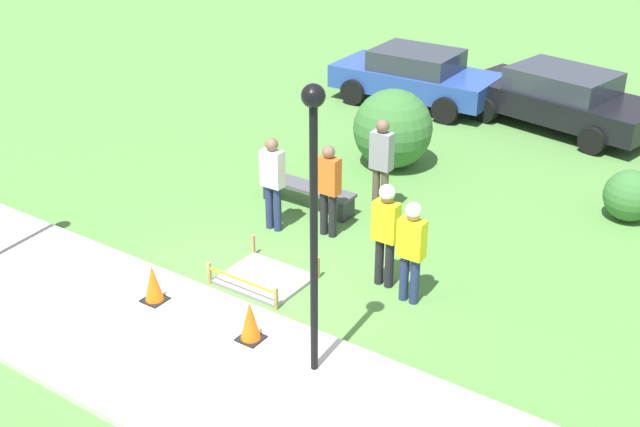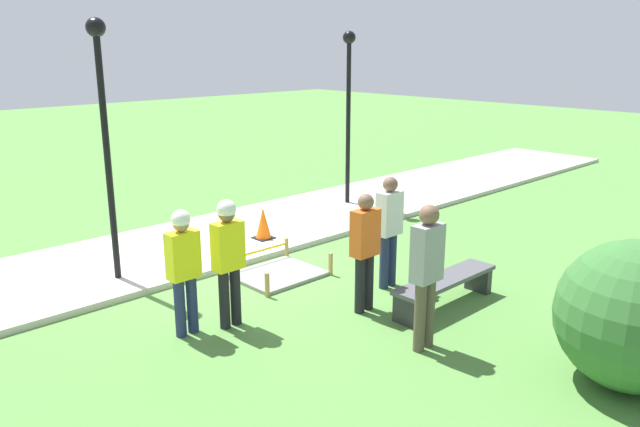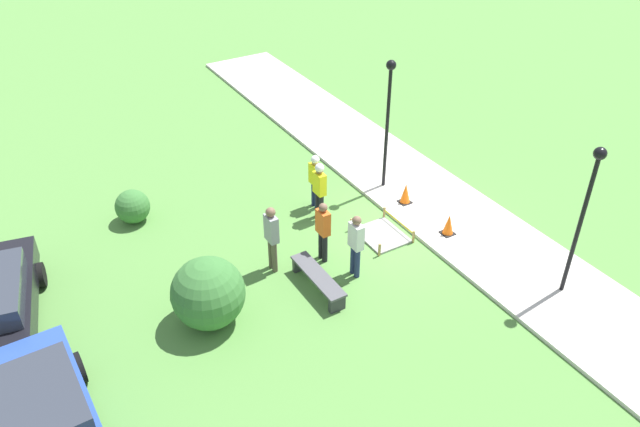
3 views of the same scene
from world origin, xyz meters
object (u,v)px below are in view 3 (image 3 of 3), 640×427
at_px(worker_assistant, 315,177).
at_px(bystander_in_white_shirt, 272,235).
at_px(bystander_in_orange_shirt, 323,229).
at_px(bystander_in_gray_shirt, 356,242).
at_px(lamppost_far, 587,201).
at_px(parked_car_blue, 39,421).
at_px(worker_supervisor, 320,186).
at_px(park_bench, 318,279).
at_px(traffic_cone_near_patch, 449,224).
at_px(traffic_cone_far_patch, 405,193).
at_px(lamppost_near, 388,107).

xyz_separation_m(worker_assistant, bystander_in_white_shirt, (-1.90, 2.34, 0.07)).
distance_m(bystander_in_orange_shirt, bystander_in_gray_shirt, 0.99).
xyz_separation_m(lamppost_far, parked_car_blue, (1.86, 11.35, -1.87)).
distance_m(bystander_in_white_shirt, parked_car_blue, 6.37).
height_order(worker_assistant, bystander_in_gray_shirt, bystander_in_gray_shirt).
bearing_deg(bystander_in_gray_shirt, worker_supervisor, -11.55).
relative_size(park_bench, bystander_in_orange_shirt, 1.13).
distance_m(traffic_cone_near_patch, park_bench, 4.07).
relative_size(traffic_cone_far_patch, park_bench, 0.32).
height_order(park_bench, lamppost_far, lamppost_far).
relative_size(traffic_cone_near_patch, lamppost_far, 0.16).
relative_size(traffic_cone_near_patch, bystander_in_orange_shirt, 0.35).
distance_m(traffic_cone_far_patch, lamppost_near, 2.50).
xyz_separation_m(bystander_in_white_shirt, lamppost_far, (-4.31, -5.48, 1.55)).
bearing_deg(traffic_cone_far_patch, worker_assistant, 60.62).
bearing_deg(traffic_cone_near_patch, bystander_in_orange_shirt, 75.32).
distance_m(traffic_cone_far_patch, worker_supervisor, 2.61).
bearing_deg(bystander_in_orange_shirt, bystander_in_gray_shirt, -158.85).
bearing_deg(park_bench, parked_car_blue, 100.73).
bearing_deg(bystander_in_gray_shirt, lamppost_near, -45.31).
bearing_deg(parked_car_blue, bystander_in_orange_shirt, -74.64).
xyz_separation_m(lamppost_near, lamppost_far, (-6.04, -0.86, -0.05)).
relative_size(traffic_cone_near_patch, worker_assistant, 0.36).
bearing_deg(bystander_in_gray_shirt, park_bench, 90.30).
relative_size(worker_supervisor, bystander_in_orange_shirt, 1.02).
distance_m(park_bench, bystander_in_white_shirt, 1.54).
xyz_separation_m(bystander_in_gray_shirt, lamppost_near, (2.96, -2.99, 1.66)).
bearing_deg(worker_supervisor, traffic_cone_near_patch, -135.54).
xyz_separation_m(traffic_cone_near_patch, worker_assistant, (3.08, 2.29, 0.58)).
bearing_deg(parked_car_blue, lamppost_far, -100.72).
distance_m(worker_supervisor, worker_assistant, 0.58).
height_order(lamppost_near, parked_car_blue, lamppost_near).
bearing_deg(bystander_in_white_shirt, lamppost_far, -128.20).
height_order(traffic_cone_far_patch, lamppost_far, lamppost_far).
bearing_deg(worker_assistant, lamppost_far, -153.20).
bearing_deg(traffic_cone_far_patch, lamppost_far, -169.78).
bearing_deg(worker_supervisor, parked_car_blue, 115.34).
bearing_deg(traffic_cone_near_patch, worker_assistant, 36.65).
xyz_separation_m(bystander_in_gray_shirt, bystander_in_white_shirt, (1.23, 1.63, 0.06)).
height_order(traffic_cone_far_patch, lamppost_near, lamppost_near).
xyz_separation_m(worker_assistant, parked_car_blue, (-4.35, 8.21, -0.25)).
bearing_deg(traffic_cone_near_patch, park_bench, 90.72).
relative_size(traffic_cone_far_patch, worker_assistant, 0.37).
bearing_deg(bystander_in_orange_shirt, worker_assistant, -26.08).
height_order(park_bench, worker_supervisor, worker_supervisor).
height_order(worker_supervisor, bystander_in_white_shirt, bystander_in_white_shirt).
bearing_deg(traffic_cone_near_patch, lamppost_far, -164.88).
bearing_deg(park_bench, bystander_in_white_shirt, 24.64).
xyz_separation_m(traffic_cone_near_patch, park_bench, (-0.05, 4.07, -0.07)).
xyz_separation_m(park_bench, bystander_in_white_shirt, (1.23, 0.57, 0.73)).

